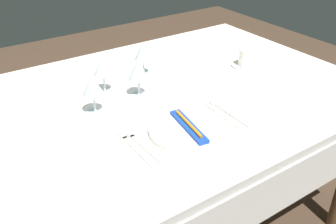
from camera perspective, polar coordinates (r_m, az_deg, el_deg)
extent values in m
cube|color=white|center=(1.45, -3.73, 1.14)|extent=(1.80, 1.10, 0.04)
cube|color=white|center=(1.17, 10.94, -14.67)|extent=(1.80, 0.01, 0.18)
cube|color=white|center=(1.94, -12.00, 4.92)|extent=(1.80, 0.01, 0.18)
cylinder|color=brown|center=(2.36, 7.70, 3.04)|extent=(0.07, 0.07, 0.70)
cylinder|color=white|center=(1.24, 3.10, -2.76)|extent=(0.26, 0.26, 0.02)
cube|color=blue|center=(1.24, 3.12, -2.18)|extent=(0.07, 0.21, 0.01)
cylinder|color=orange|center=(1.23, 3.13, -1.74)|extent=(0.04, 0.17, 0.01)
cube|color=beige|center=(1.17, -3.31, -5.52)|extent=(0.02, 0.17, 0.00)
cube|color=beige|center=(1.24, -5.81, -3.34)|extent=(0.02, 0.04, 0.00)
cube|color=beige|center=(1.16, -4.52, -5.93)|extent=(0.02, 0.18, 0.00)
cube|color=beige|center=(1.24, -6.86, -3.56)|extent=(0.02, 0.04, 0.00)
cube|color=beige|center=(1.34, 8.72, -0.85)|extent=(0.03, 0.18, 0.00)
cube|color=beige|center=(1.40, 6.10, 0.98)|extent=(0.02, 0.06, 0.00)
cube|color=beige|center=(1.35, 9.75, -0.56)|extent=(0.02, 0.20, 0.00)
ellipsoid|color=beige|center=(1.42, 6.88, 1.38)|extent=(0.03, 0.04, 0.01)
cylinder|color=white|center=(1.75, 11.84, 6.80)|extent=(0.14, 0.14, 0.01)
cylinder|color=white|center=(1.74, 11.98, 8.04)|extent=(0.08, 0.08, 0.07)
torus|color=white|center=(1.77, 12.98, 8.41)|extent=(0.05, 0.01, 0.05)
cylinder|color=silver|center=(1.52, -9.44, 3.09)|extent=(0.06, 0.06, 0.01)
cylinder|color=silver|center=(1.50, -9.57, 4.41)|extent=(0.01, 0.01, 0.07)
cone|color=silver|center=(1.47, -9.79, 6.80)|extent=(0.07, 0.07, 0.07)
cylinder|color=silver|center=(1.38, -10.87, -0.01)|extent=(0.07, 0.07, 0.01)
cylinder|color=silver|center=(1.36, -11.03, 1.40)|extent=(0.01, 0.01, 0.07)
cone|color=silver|center=(1.33, -11.32, 4.02)|extent=(0.07, 0.07, 0.07)
cylinder|color=silver|center=(1.65, -3.68, 5.81)|extent=(0.06, 0.06, 0.01)
cylinder|color=silver|center=(1.64, -3.73, 6.92)|extent=(0.01, 0.01, 0.06)
cone|color=silver|center=(1.61, -3.81, 9.17)|extent=(0.07, 0.07, 0.07)
cylinder|color=silver|center=(1.48, -4.36, 2.63)|extent=(0.07, 0.07, 0.01)
cylinder|color=silver|center=(1.46, -4.41, 3.90)|extent=(0.01, 0.01, 0.07)
cone|color=silver|center=(1.43, -4.52, 6.48)|extent=(0.08, 0.08, 0.08)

